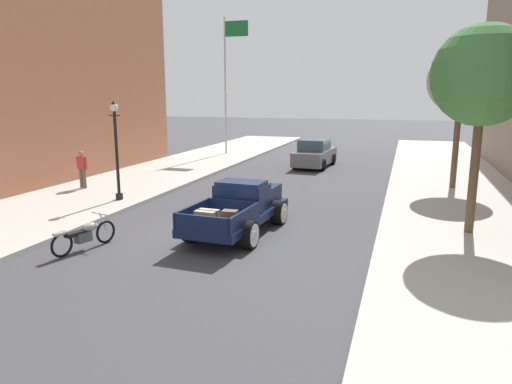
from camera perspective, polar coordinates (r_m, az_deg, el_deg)
The scene contains 11 objects.
ground_plane at distance 14.50m, azimuth -4.08°, elevation -5.33°, with size 140.00×140.00×0.00m, color #3D3D42.
sidewalk_left at distance 18.36m, azimuth -25.64°, elevation -2.58°, with size 5.50×64.00×0.15m, color #B7B2A8.
sidewalk_right at distance 13.68m, azimuth 25.68°, elevation -7.23°, with size 5.50×64.00×0.15m, color #B7B2A8.
hotrod_truck_navy at distance 14.89m, azimuth -1.85°, elevation -1.84°, with size 2.37×5.01×1.58m.
motorcycle_parked at distance 13.94m, azimuth -19.97°, elevation -4.83°, with size 0.76×2.07×0.93m.
car_background_grey at distance 28.24m, azimuth 7.08°, elevation 4.57°, with size 2.08×4.40×1.65m.
pedestrian_sidewalk_left at distance 22.21m, azimuth -20.22°, elevation 2.82°, with size 0.53×0.22×1.65m.
street_lamp_near at distance 19.16m, azimuth -16.50°, elevation 5.68°, with size 0.50×0.32×3.85m.
flagpole at distance 33.21m, azimuth -3.37°, elevation 14.34°, with size 1.74×0.16×9.16m.
street_tree_nearest at distance 15.23m, azimuth 25.69°, elevation 12.45°, with size 2.89×2.89×6.06m.
street_tree_second at distance 22.55m, azimuth 23.50°, elevation 12.16°, with size 2.84×2.84×6.09m.
Camera 1 is at (5.17, -12.86, 4.25)m, focal length 33.21 mm.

